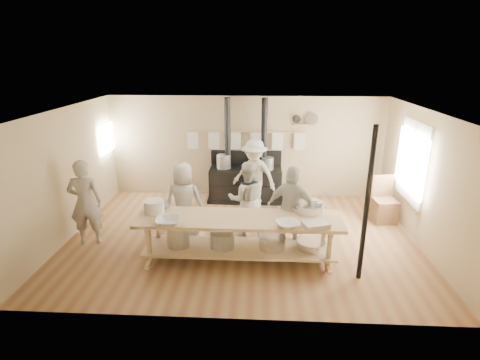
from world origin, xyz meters
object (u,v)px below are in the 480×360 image
object	(u,v)px
stove	(245,180)
cook_right	(292,209)
chair	(384,208)
prep_table	(238,234)
cook_left	(247,199)
cook_center	(184,201)
roasting_pan	(316,225)
cook_far_left	(85,202)
cook_by_window	(254,175)

from	to	relation	value
stove	cook_right	world-z (taller)	stove
chair	stove	bearing A→B (deg)	153.21
prep_table	cook_right	bearing A→B (deg)	25.33
cook_left	cook_center	distance (m)	1.27
cook_left	roasting_pan	bearing A→B (deg)	126.69
prep_table	cook_center	size ratio (longest dim) A/B	2.29
prep_table	cook_far_left	size ratio (longest dim) A/B	2.09
cook_left	cook_right	xyz separation A→B (m)	(0.86, -0.58, 0.04)
prep_table	roasting_pan	size ratio (longest dim) A/B	8.69
cook_by_window	cook_right	bearing A→B (deg)	-45.51
prep_table	roasting_pan	xyz separation A→B (m)	(1.30, -0.33, 0.38)
prep_table	cook_far_left	distance (m)	3.06
cook_left	cook_by_window	xyz separation A→B (m)	(0.12, 1.44, 0.06)
cook_center	chair	distance (m)	4.44
cook_far_left	cook_by_window	world-z (taller)	cook_far_left
stove	chair	size ratio (longest dim) A/B	2.54
cook_far_left	cook_center	xyz separation A→B (m)	(1.85, 0.37, -0.08)
cook_left	cook_right	world-z (taller)	cook_right
chair	roasting_pan	xyz separation A→B (m)	(-1.85, -2.22, 0.59)
cook_left	chair	distance (m)	3.19
chair	cook_right	bearing A→B (deg)	-153.90
cook_far_left	cook_by_window	distance (m)	3.78
cook_right	chair	xyz separation A→B (m)	(2.18, 1.42, -0.53)
cook_far_left	cook_left	world-z (taller)	cook_far_left
prep_table	cook_left	bearing A→B (deg)	83.86
cook_center	roasting_pan	world-z (taller)	cook_center
cook_right	cook_by_window	world-z (taller)	cook_by_window
cook_far_left	prep_table	bearing A→B (deg)	159.25
stove	cook_left	bearing A→B (deg)	-86.79
cook_left	roasting_pan	xyz separation A→B (m)	(1.19, -1.38, 0.11)
cook_left	cook_right	distance (m)	1.04
prep_table	cook_far_left	world-z (taller)	cook_far_left
cook_left	cook_by_window	bearing A→B (deg)	-99.10
prep_table	cook_right	world-z (taller)	cook_right
cook_far_left	chair	bearing A→B (deg)	-178.36
stove	cook_by_window	bearing A→B (deg)	-66.29
cook_right	cook_by_window	size ratio (longest dim) A/B	0.98
chair	cook_center	bearing A→B (deg)	-174.09
cook_right	cook_center	bearing A→B (deg)	9.02
cook_far_left	cook_right	size ratio (longest dim) A/B	1.03
prep_table	cook_by_window	distance (m)	2.52
roasting_pan	cook_far_left	bearing A→B (deg)	168.77
cook_left	stove	bearing A→B (deg)	-90.93
stove	prep_table	distance (m)	3.02
stove	cook_center	bearing A→B (deg)	-118.44
stove	roasting_pan	bearing A→B (deg)	-68.78
stove	cook_by_window	world-z (taller)	stove
cook_center	cook_right	world-z (taller)	cook_right
chair	roasting_pan	distance (m)	2.95
stove	cook_far_left	xyz separation A→B (m)	(-3.00, -2.49, 0.34)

